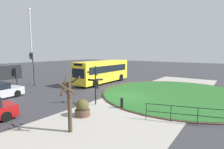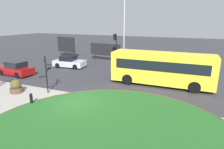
{
  "view_description": "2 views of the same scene",
  "coord_description": "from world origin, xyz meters",
  "px_view_note": "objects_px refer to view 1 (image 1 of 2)",
  "views": [
    {
      "loc": [
        -14.02,
        -8.25,
        4.27
      ],
      "look_at": [
        1.37,
        2.65,
        1.83
      ],
      "focal_mm": 28.48,
      "sensor_mm": 36.0,
      "label": 1
    },
    {
      "loc": [
        7.43,
        -11.11,
        5.88
      ],
      "look_at": [
        1.81,
        2.24,
        1.82
      ],
      "focal_mm": 31.36,
      "sensor_mm": 36.0,
      "label": 2
    }
  ],
  "objects_px": {
    "signpost_directional": "(95,83)",
    "lamppost_tall": "(31,45)",
    "bollard_foreground": "(122,103)",
    "street_tree_bare": "(69,103)",
    "traffic_light_near": "(32,62)",
    "billboard_left": "(0,74)",
    "bus_yellow": "(102,71)",
    "planter_near_signpost": "(82,109)"
  },
  "relations": [
    {
      "from": "bollard_foreground",
      "to": "bus_yellow",
      "type": "relative_size",
      "value": 0.09
    },
    {
      "from": "signpost_directional",
      "to": "lamppost_tall",
      "type": "distance_m",
      "value": 13.21
    },
    {
      "from": "signpost_directional",
      "to": "planter_near_signpost",
      "type": "distance_m",
      "value": 2.93
    },
    {
      "from": "billboard_left",
      "to": "planter_near_signpost",
      "type": "relative_size",
      "value": 4.26
    },
    {
      "from": "bus_yellow",
      "to": "billboard_left",
      "type": "height_order",
      "value": "bus_yellow"
    },
    {
      "from": "bus_yellow",
      "to": "billboard_left",
      "type": "xyz_separation_m",
      "value": [
        -9.43,
        8.07,
        0.05
      ]
    },
    {
      "from": "lamppost_tall",
      "to": "billboard_left",
      "type": "distance_m",
      "value": 4.99
    },
    {
      "from": "signpost_directional",
      "to": "planter_near_signpost",
      "type": "xyz_separation_m",
      "value": [
        -2.46,
        -0.97,
        -1.27
      ]
    },
    {
      "from": "lamppost_tall",
      "to": "street_tree_bare",
      "type": "relative_size",
      "value": 3.24
    },
    {
      "from": "billboard_left",
      "to": "planter_near_signpost",
      "type": "bearing_deg",
      "value": -91.41
    },
    {
      "from": "bollard_foreground",
      "to": "lamppost_tall",
      "type": "xyz_separation_m",
      "value": [
        1.76,
        14.84,
        4.69
      ]
    },
    {
      "from": "traffic_light_near",
      "to": "billboard_left",
      "type": "bearing_deg",
      "value": -50.74
    },
    {
      "from": "signpost_directional",
      "to": "lamppost_tall",
      "type": "bearing_deg",
      "value": 80.15
    },
    {
      "from": "planter_near_signpost",
      "to": "bollard_foreground",
      "type": "bearing_deg",
      "value": -23.88
    },
    {
      "from": "billboard_left",
      "to": "signpost_directional",
      "type": "bearing_deg",
      "value": -81.66
    },
    {
      "from": "billboard_left",
      "to": "planter_near_signpost",
      "type": "xyz_separation_m",
      "value": [
        -1.31,
        -14.87,
        -1.14
      ]
    },
    {
      "from": "signpost_directional",
      "to": "billboard_left",
      "type": "xyz_separation_m",
      "value": [
        -1.15,
        13.9,
        -0.13
      ]
    },
    {
      "from": "signpost_directional",
      "to": "street_tree_bare",
      "type": "distance_m",
      "value": 5.03
    },
    {
      "from": "lamppost_tall",
      "to": "billboard_left",
      "type": "height_order",
      "value": "lamppost_tall"
    },
    {
      "from": "signpost_directional",
      "to": "traffic_light_near",
      "type": "height_order",
      "value": "traffic_light_near"
    },
    {
      "from": "bus_yellow",
      "to": "lamppost_tall",
      "type": "relative_size",
      "value": 0.94
    },
    {
      "from": "traffic_light_near",
      "to": "lamppost_tall",
      "type": "xyz_separation_m",
      "value": [
        0.76,
        1.2,
        2.1
      ]
    },
    {
      "from": "bus_yellow",
      "to": "lamppost_tall",
      "type": "xyz_separation_m",
      "value": [
        -6.09,
        6.77,
        3.52
      ]
    },
    {
      "from": "lamppost_tall",
      "to": "street_tree_bare",
      "type": "bearing_deg",
      "value": -114.63
    },
    {
      "from": "lamppost_tall",
      "to": "planter_near_signpost",
      "type": "xyz_separation_m",
      "value": [
        -4.64,
        -13.56,
        -4.61
      ]
    },
    {
      "from": "billboard_left",
      "to": "lamppost_tall",
      "type": "bearing_deg",
      "value": -17.75
    },
    {
      "from": "lamppost_tall",
      "to": "bus_yellow",
      "type": "bearing_deg",
      "value": -48.02
    },
    {
      "from": "street_tree_bare",
      "to": "signpost_directional",
      "type": "bearing_deg",
      "value": 24.93
    },
    {
      "from": "bus_yellow",
      "to": "planter_near_signpost",
      "type": "height_order",
      "value": "bus_yellow"
    },
    {
      "from": "bollard_foreground",
      "to": "traffic_light_near",
      "type": "relative_size",
      "value": 0.2
    },
    {
      "from": "signpost_directional",
      "to": "bollard_foreground",
      "type": "xyz_separation_m",
      "value": [
        0.43,
        -2.25,
        -1.35
      ]
    },
    {
      "from": "signpost_directional",
      "to": "billboard_left",
      "type": "bearing_deg",
      "value": 94.73
    },
    {
      "from": "street_tree_bare",
      "to": "lamppost_tall",
      "type": "bearing_deg",
      "value": 65.37
    },
    {
      "from": "bollard_foreground",
      "to": "traffic_light_near",
      "type": "height_order",
      "value": "traffic_light_near"
    },
    {
      "from": "billboard_left",
      "to": "street_tree_bare",
      "type": "relative_size",
      "value": 1.65
    },
    {
      "from": "traffic_light_near",
      "to": "planter_near_signpost",
      "type": "relative_size",
      "value": 3.6
    },
    {
      "from": "signpost_directional",
      "to": "planter_near_signpost",
      "type": "relative_size",
      "value": 2.74
    },
    {
      "from": "lamppost_tall",
      "to": "bollard_foreground",
      "type": "bearing_deg",
      "value": -96.77
    },
    {
      "from": "traffic_light_near",
      "to": "billboard_left",
      "type": "distance_m",
      "value": 3.85
    },
    {
      "from": "bollard_foreground",
      "to": "planter_near_signpost",
      "type": "xyz_separation_m",
      "value": [
        -2.88,
        1.28,
        0.08
      ]
    },
    {
      "from": "traffic_light_near",
      "to": "lamppost_tall",
      "type": "bearing_deg",
      "value": -128.78
    },
    {
      "from": "signpost_directional",
      "to": "bollard_foreground",
      "type": "distance_m",
      "value": 2.66
    }
  ]
}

